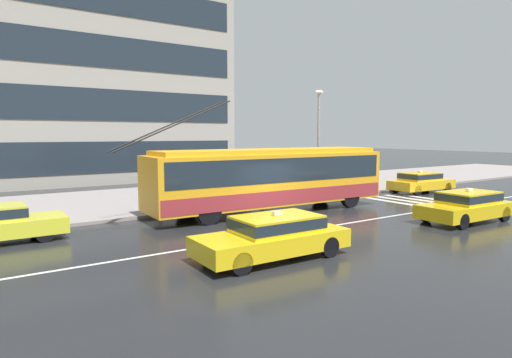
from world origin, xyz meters
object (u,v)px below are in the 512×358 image
object	(u,v)px
taxi_oncoming_far	(467,205)
taxi_ahead_of_bus	(421,181)
pedestrian_approaching_curb	(158,186)
pedestrian_walking_past	(264,168)
bus_shelter	(225,163)
street_lamp	(319,133)
pedestrian_at_shelter	(189,172)
trolleybus	(271,177)
taxi_oncoming_near	(274,235)

from	to	relation	value
taxi_oncoming_far	taxi_ahead_of_bus	distance (m)	9.26
pedestrian_approaching_curb	pedestrian_walking_past	distance (m)	6.68
taxi_ahead_of_bus	pedestrian_walking_past	distance (m)	10.12
taxi_oncoming_far	bus_shelter	xyz separation A→B (m)	(-5.62, 10.46, 1.42)
pedestrian_walking_past	street_lamp	world-z (taller)	street_lamp
taxi_ahead_of_bus	pedestrian_approaching_curb	world-z (taller)	pedestrian_approaching_curb
taxi_oncoming_far	bus_shelter	world-z (taller)	bus_shelter
street_lamp	pedestrian_at_shelter	bearing A→B (deg)	167.31
pedestrian_at_shelter	pedestrian_walking_past	distance (m)	4.92
trolleybus	pedestrian_at_shelter	bearing A→B (deg)	119.68
taxi_oncoming_far	pedestrian_approaching_curb	world-z (taller)	pedestrian_approaching_curb
pedestrian_at_shelter	taxi_oncoming_near	bearing A→B (deg)	-101.78
pedestrian_at_shelter	pedestrian_walking_past	xyz separation A→B (m)	(4.92, 0.20, 0.00)
pedestrian_approaching_curb	pedestrian_at_shelter	bearing A→B (deg)	2.69
trolleybus	taxi_oncoming_near	bearing A→B (deg)	-125.44
pedestrian_at_shelter	pedestrian_walking_past	world-z (taller)	pedestrian_at_shelter
taxi_oncoming_near	taxi_oncoming_far	bearing A→B (deg)	-1.23
taxi_oncoming_near	street_lamp	xyz separation A→B (m)	(9.59, 8.68, 3.05)
bus_shelter	taxi_oncoming_near	bearing A→B (deg)	-112.58
taxi_oncoming_far	pedestrian_at_shelter	distance (m)	13.12
trolleybus	pedestrian_walking_past	size ratio (longest dim) A/B	6.99
taxi_oncoming_near	taxi_ahead_of_bus	bearing A→B (deg)	21.70
bus_shelter	pedestrian_walking_past	world-z (taller)	bus_shelter
taxi_ahead_of_bus	pedestrian_walking_past	bearing A→B (deg)	156.16
pedestrian_at_shelter	pedestrian_walking_past	size ratio (longest dim) A/B	1.03
taxi_oncoming_far	pedestrian_walking_past	xyz separation A→B (m)	(-2.80, 10.76, 1.00)
bus_shelter	pedestrian_walking_past	xyz separation A→B (m)	(2.82, 0.31, -0.41)
pedestrian_at_shelter	street_lamp	world-z (taller)	street_lamp
trolleybus	taxi_ahead_of_bus	xyz separation A→B (m)	(11.81, 0.19, -0.93)
taxi_oncoming_far	pedestrian_approaching_curb	xyz separation A→B (m)	(-9.45, 10.48, 0.39)
trolleybus	pedestrian_at_shelter	distance (m)	4.68
taxi_ahead_of_bus	pedestrian_approaching_curb	bearing A→B (deg)	166.56
bus_shelter	pedestrian_at_shelter	bearing A→B (deg)	177.04
taxi_ahead_of_bus	taxi_oncoming_near	world-z (taller)	same
taxi_oncoming_near	pedestrian_approaching_curb	world-z (taller)	pedestrian_approaching_curb
taxi_oncoming_near	pedestrian_at_shelter	size ratio (longest dim) A/B	2.36
pedestrian_walking_past	street_lamp	xyz separation A→B (m)	(2.51, -1.87, 2.05)
taxi_oncoming_far	pedestrian_walking_past	size ratio (longest dim) A/B	2.35
pedestrian_walking_past	trolleybus	bearing A→B (deg)	-121.39
taxi_oncoming_far	pedestrian_approaching_curb	size ratio (longest dim) A/B	2.76
trolleybus	pedestrian_approaching_curb	world-z (taller)	trolleybus
taxi_oncoming_near	bus_shelter	xyz separation A→B (m)	(4.26, 10.24, 1.41)
taxi_oncoming_far	taxi_oncoming_near	bearing A→B (deg)	178.77
pedestrian_walking_past	street_lamp	size ratio (longest dim) A/B	0.32
bus_shelter	pedestrian_approaching_curb	bearing A→B (deg)	179.59
trolleybus	pedestrian_walking_past	distance (m)	4.99
pedestrian_approaching_curb	street_lamp	world-z (taller)	street_lamp
taxi_oncoming_near	pedestrian_approaching_curb	xyz separation A→B (m)	(0.43, 10.27, 0.39)
trolleybus	bus_shelter	distance (m)	3.99
taxi_oncoming_far	taxi_oncoming_near	size ratio (longest dim) A/B	0.96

